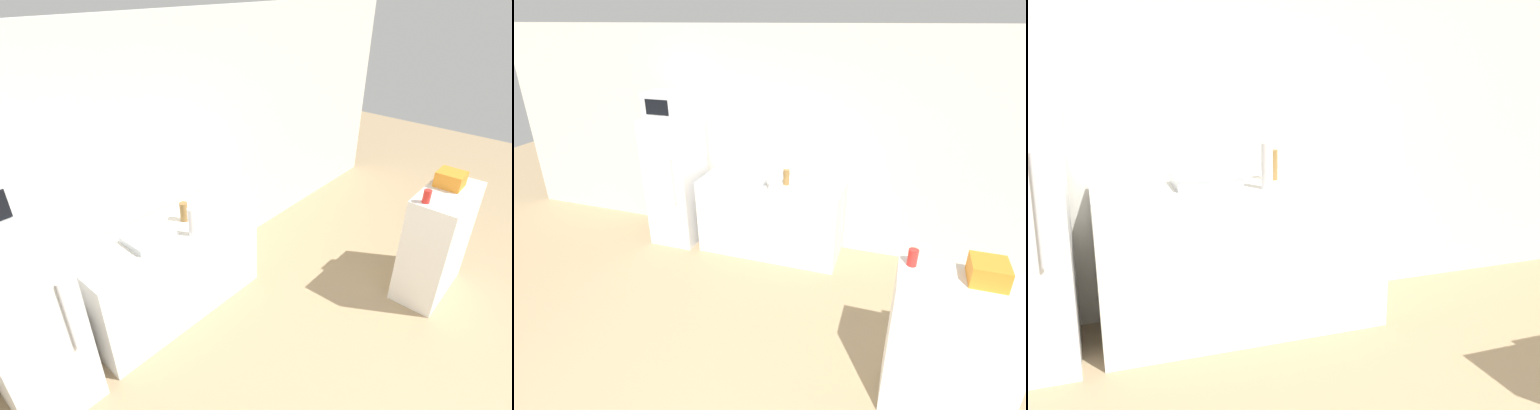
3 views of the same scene
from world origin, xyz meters
The scene contains 9 objects.
wall_back centered at (0.00, 3.29, 1.30)m, with size 8.00×0.06×2.60m, color silver.
refrigerator centered at (-1.33, 2.88, 0.80)m, with size 0.56×0.64×1.59m.
counter centered at (-0.10, 2.92, 0.46)m, with size 1.68×0.61×0.91m, color silver.
sink_basin centered at (-0.31, 2.89, 0.94)m, with size 0.36×0.30×0.06m, color #9EA3A8.
bottle_tall centered at (-0.01, 2.68, 1.04)m, with size 0.06×0.06×0.26m, color silver.
bottle_short centered at (0.09, 2.91, 1.00)m, with size 0.07×0.07×0.18m, color olive.
shelf_cabinet centered at (1.80, 1.21, 0.56)m, with size 0.85×0.42×1.12m, color white.
basket centered at (1.91, 1.25, 1.19)m, with size 0.23×0.24×0.14m, color orange.
jar centered at (1.45, 1.30, 1.18)m, with size 0.07×0.07×0.12m, color red.
Camera 1 is at (-1.78, 0.42, 2.82)m, focal length 28.00 mm.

